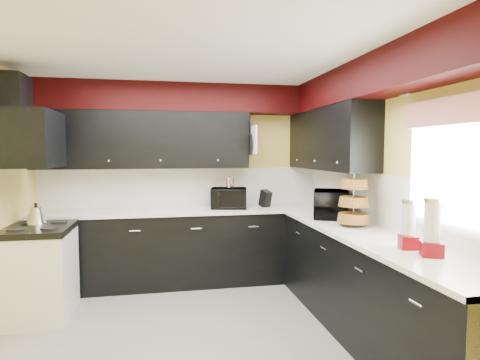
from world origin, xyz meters
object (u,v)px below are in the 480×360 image
at_px(microwave, 331,204).
at_px(utensil_crock, 230,202).
at_px(knife_block, 265,199).
at_px(kettle, 36,215).
at_px(toaster_oven, 229,198).

bearing_deg(microwave, utensil_crock, 69.18).
xyz_separation_m(utensil_crock, knife_block, (0.47, 0.01, 0.03)).
xyz_separation_m(microwave, kettle, (-3.08, 0.32, -0.08)).
relative_size(toaster_oven, microwave, 0.83).
height_order(microwave, utensil_crock, microwave).
relative_size(toaster_oven, utensil_crock, 2.88).
height_order(toaster_oven, kettle, toaster_oven).
bearing_deg(kettle, microwave, -6.01).
height_order(utensil_crock, knife_block, knife_block).
bearing_deg(kettle, knife_block, 13.31).
distance_m(utensil_crock, kettle, 2.20).
bearing_deg(kettle, toaster_oven, 15.53).
bearing_deg(utensil_crock, toaster_oven, -134.99).
bearing_deg(toaster_oven, kettle, -152.59).
bearing_deg(utensil_crock, knife_block, 1.23).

